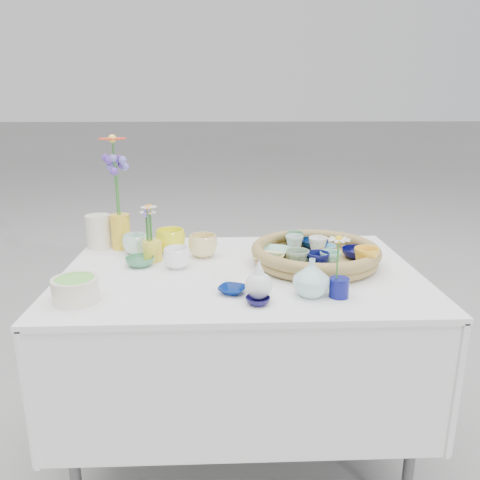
{
  "coord_description": "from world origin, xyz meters",
  "views": [
    {
      "loc": [
        -0.06,
        -1.58,
        1.33
      ],
      "look_at": [
        0.0,
        0.02,
        0.87
      ],
      "focal_mm": 35.0,
      "sensor_mm": 36.0,
      "label": 1
    }
  ],
  "objects_px": {
    "bud_vase_seafoam": "(311,277)",
    "wicker_tray": "(315,254)",
    "display_table": "(240,448)",
    "tall_vase_yellow": "(121,232)"
  },
  "relations": [
    {
      "from": "bud_vase_seafoam",
      "to": "wicker_tray",
      "type": "bearing_deg",
      "value": 76.57
    },
    {
      "from": "bud_vase_seafoam",
      "to": "display_table",
      "type": "bearing_deg",
      "value": 130.54
    },
    {
      "from": "wicker_tray",
      "to": "bud_vase_seafoam",
      "type": "distance_m",
      "value": 0.3
    },
    {
      "from": "bud_vase_seafoam",
      "to": "tall_vase_yellow",
      "type": "bearing_deg",
      "value": 142.7
    },
    {
      "from": "display_table",
      "to": "wicker_tray",
      "type": "relative_size",
      "value": 2.66
    },
    {
      "from": "display_table",
      "to": "bud_vase_seafoam",
      "type": "bearing_deg",
      "value": -49.46
    },
    {
      "from": "tall_vase_yellow",
      "to": "wicker_tray",
      "type": "bearing_deg",
      "value": -16.8
    },
    {
      "from": "wicker_tray",
      "to": "bud_vase_seafoam",
      "type": "height_order",
      "value": "bud_vase_seafoam"
    },
    {
      "from": "display_table",
      "to": "tall_vase_yellow",
      "type": "xyz_separation_m",
      "value": [
        -0.48,
        0.28,
        0.84
      ]
    },
    {
      "from": "display_table",
      "to": "wicker_tray",
      "type": "distance_m",
      "value": 0.85
    }
  ]
}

